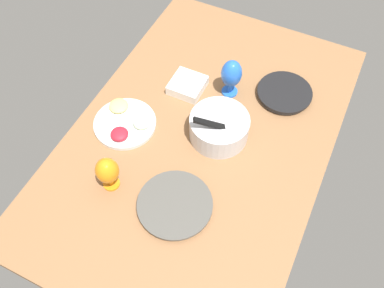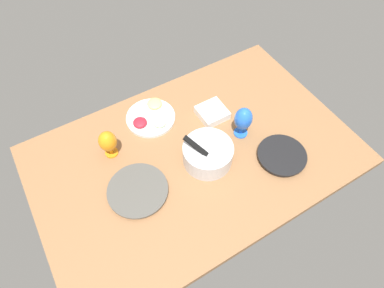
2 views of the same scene
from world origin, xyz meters
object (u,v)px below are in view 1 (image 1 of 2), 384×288
Objects in this scene: dinner_plate_left at (284,93)px; hurricane_glass_orange at (107,171)px; fruit_platter at (125,123)px; square_bowl_white at (187,85)px; dinner_plate_right at (175,205)px; mixing_bowl at (219,127)px; hurricane_glass_blue at (231,75)px.

hurricane_glass_orange is (72.26, -46.13, 8.29)cm from dinner_plate_left.
fruit_platter is 30.17cm from hurricane_glass_orange.
dinner_plate_left is 86.13cm from hurricane_glass_orange.
square_bowl_white is at bearing 174.94° from hurricane_glass_orange.
dinner_plate_right is 1.16× the size of mixing_bowl.
dinner_plate_left is 1.67× the size of square_bowl_white.
mixing_bowl is 40.34cm from fruit_platter.
square_bowl_white reaches higher than dinner_plate_right.
fruit_platter is 33.60cm from square_bowl_white.
dinner_plate_right is at bearing 55.58° from fruit_platter.
hurricane_glass_blue is (8.67, -22.93, 9.84)cm from dinner_plate_left.
fruit_platter is at bearing -159.92° from hurricane_glass_orange.
fruit_platter is at bearing -42.35° from hurricane_glass_blue.
fruit_platter is (-25.13, -36.68, 0.11)cm from dinner_plate_right.
dinner_plate_left is 26.41cm from hurricane_glass_blue.
mixing_bowl reaches higher than dinner_plate_left.
hurricane_glass_orange is at bearing -5.06° from square_bowl_white.
dinner_plate_left is at bearing 151.22° from mixing_bowl.
hurricane_glass_blue is (-23.97, -5.00, 5.64)cm from mixing_bowl.
hurricane_glass_orange is (39.61, -28.20, 4.09)cm from mixing_bowl.
mixing_bowl is at bearing 11.78° from hurricane_glass_blue.
square_bowl_white is at bearing -69.94° from dinner_plate_left.
dinner_plate_right is at bearing 94.46° from hurricane_glass_orange.
fruit_platter reaches higher than dinner_plate_left.
mixing_bowl is at bearing 177.76° from dinner_plate_right.
dinner_plate_left is 1.30× the size of hurricane_glass_blue.
dinner_plate_right is at bearing -2.24° from mixing_bowl.
mixing_bowl is at bearing 144.55° from hurricane_glass_orange.
mixing_bowl reaches higher than dinner_plate_right.
dinner_plate_right is 28.14cm from hurricane_glass_orange.
fruit_platter is 1.64× the size of hurricane_glass_orange.
mixing_bowl is at bearing -28.78° from dinner_plate_left.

